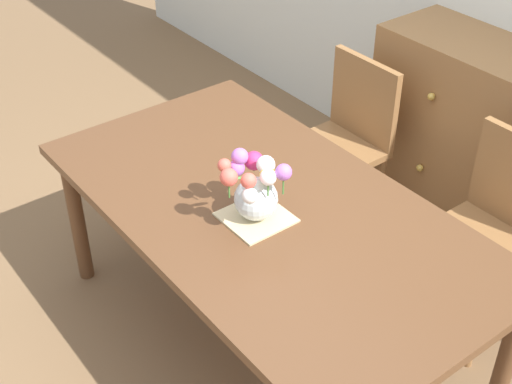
{
  "coord_description": "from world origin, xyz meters",
  "views": [
    {
      "loc": [
        1.7,
        -1.36,
        2.36
      ],
      "look_at": [
        0.03,
        -0.08,
        0.85
      ],
      "focal_mm": 50.22,
      "sensor_mm": 36.0,
      "label": 1
    }
  ],
  "objects_px": {
    "chair_left": "(345,135)",
    "dresser": "(504,158)",
    "dining_table": "(267,222)",
    "flower_vase": "(255,188)",
    "chair_right": "(494,224)"
  },
  "relations": [
    {
      "from": "chair_left",
      "to": "dresser",
      "type": "bearing_deg",
      "value": -141.24
    },
    {
      "from": "dining_table",
      "to": "dresser",
      "type": "distance_m",
      "value": 1.35
    },
    {
      "from": "dining_table",
      "to": "dresser",
      "type": "relative_size",
      "value": 1.35
    },
    {
      "from": "dining_table",
      "to": "dresser",
      "type": "height_order",
      "value": "dresser"
    },
    {
      "from": "flower_vase",
      "to": "chair_left",
      "type": "bearing_deg",
      "value": 117.16
    },
    {
      "from": "chair_right",
      "to": "dresser",
      "type": "relative_size",
      "value": 0.64
    },
    {
      "from": "dining_table",
      "to": "chair_left",
      "type": "height_order",
      "value": "chair_left"
    },
    {
      "from": "chair_right",
      "to": "flower_vase",
      "type": "relative_size",
      "value": 3.4
    },
    {
      "from": "chair_right",
      "to": "flower_vase",
      "type": "xyz_separation_m",
      "value": [
        -0.42,
        -0.94,
        0.35
      ]
    },
    {
      "from": "flower_vase",
      "to": "chair_right",
      "type": "bearing_deg",
      "value": 65.86
    },
    {
      "from": "chair_left",
      "to": "flower_vase",
      "type": "distance_m",
      "value": 1.11
    },
    {
      "from": "dining_table",
      "to": "flower_vase",
      "type": "xyz_separation_m",
      "value": [
        0.03,
        -0.08,
        0.21
      ]
    },
    {
      "from": "dresser",
      "to": "flower_vase",
      "type": "relative_size",
      "value": 5.31
    },
    {
      "from": "chair_left",
      "to": "chair_right",
      "type": "height_order",
      "value": "same"
    },
    {
      "from": "dining_table",
      "to": "flower_vase",
      "type": "bearing_deg",
      "value": -70.19
    }
  ]
}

